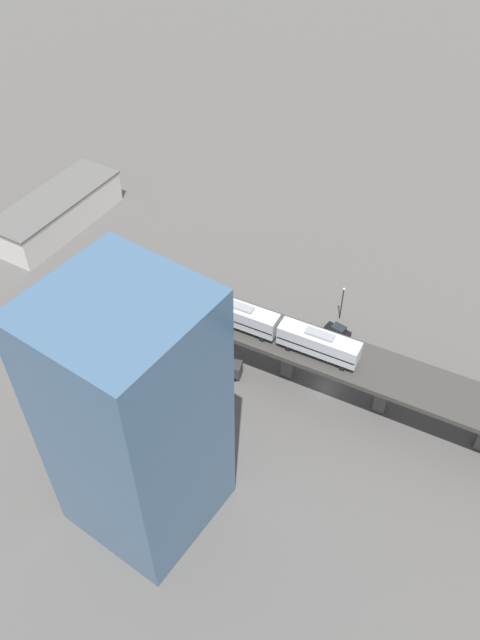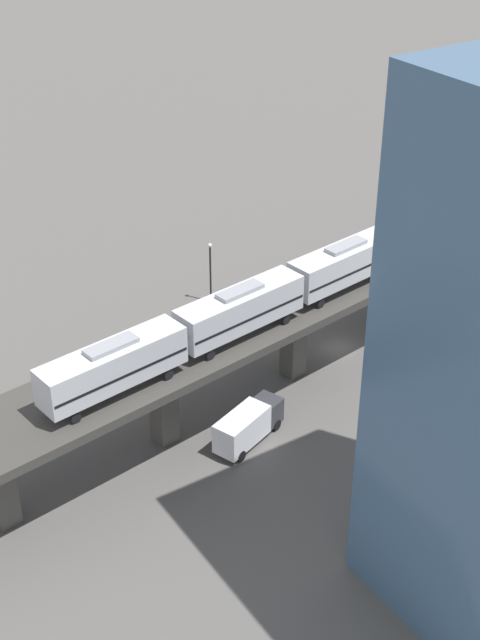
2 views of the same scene
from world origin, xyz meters
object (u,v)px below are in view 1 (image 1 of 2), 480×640
(warehouse_building, at_px, (57,212))
(street_lamp, at_px, (342,301))
(delivery_truck, at_px, (218,365))
(office_tower, at_px, (135,421))
(subway_train, at_px, (240,315))
(street_car_black, at_px, (338,330))
(street_car_blue, at_px, (443,381))

(warehouse_building, bearing_deg, street_lamp, -81.68)
(street_lamp, distance_m, warehouse_building, 60.24)
(delivery_truck, distance_m, office_tower, 29.13)
(street_lamp, distance_m, office_tower, 47.61)
(delivery_truck, bearing_deg, warehouse_building, 75.04)
(subway_train, height_order, warehouse_building, subway_train)
(delivery_truck, height_order, office_tower, office_tower)
(street_car_black, xyz_separation_m, delivery_truck, (-18.33, 11.35, 0.82))
(street_lamp, bearing_deg, street_car_black, -156.92)
(street_car_black, xyz_separation_m, office_tower, (-41.70, 5.14, 17.06))
(subway_train, xyz_separation_m, street_car_blue, (14.24, -28.36, -9.72))
(street_lamp, height_order, warehouse_building, street_lamp)
(warehouse_building, bearing_deg, street_car_black, -85.31)
(street_car_blue, height_order, street_car_black, same)
(street_car_blue, distance_m, warehouse_building, 79.96)
(subway_train, relative_size, street_car_black, 8.27)
(street_car_blue, relative_size, street_lamp, 0.64)
(street_car_blue, relative_size, delivery_truck, 0.59)
(street_car_blue, height_order, delivery_truck, delivery_truck)
(delivery_truck, bearing_deg, street_lamp, -23.93)
(subway_train, relative_size, warehouse_building, 1.27)
(street_car_black, relative_size, warehouse_building, 0.15)
(street_car_black, height_order, office_tower, office_tower)
(delivery_truck, height_order, warehouse_building, warehouse_building)
(street_car_black, bearing_deg, street_lamp, 23.08)
(delivery_truck, bearing_deg, subway_train, -23.31)
(subway_train, xyz_separation_m, street_car_black, (14.62, -9.75, -9.72))
(street_lamp, bearing_deg, street_car_blue, -101.41)
(street_car_blue, xyz_separation_m, office_tower, (-41.33, 23.75, 17.06))
(warehouse_building, bearing_deg, street_car_blue, -86.67)
(street_car_black, height_order, delivery_truck, delivery_truck)
(office_tower, bearing_deg, street_car_blue, -29.89)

